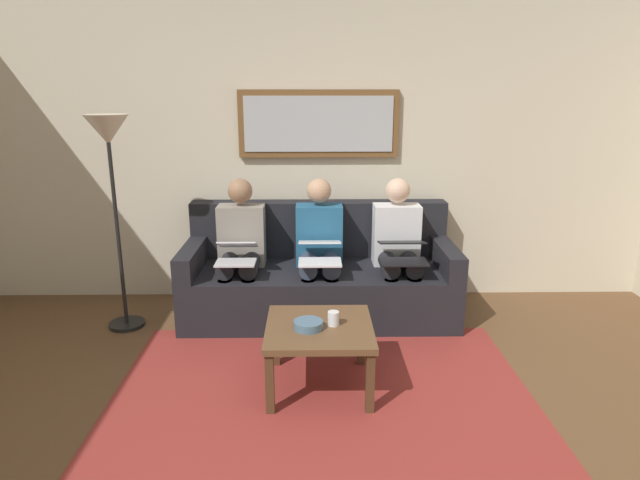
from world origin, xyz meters
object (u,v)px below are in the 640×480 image
object	(u,v)px
framed_mirror	(318,124)
person_left	(398,245)
couch	(319,277)
person_middle	(319,245)
person_right	(241,246)
laptop_white	(320,251)
bowl	(308,325)
coffee_table	(319,334)
laptop_black	(403,251)
cup	(333,318)
laptop_silver	(237,252)
standing_lamp	(110,154)

from	to	relation	value
framed_mirror	person_left	size ratio (longest dim) A/B	1.19
couch	framed_mirror	size ratio (longest dim) A/B	1.62
person_middle	person_right	distance (m)	0.64
laptop_white	bowl	bearing A→B (deg)	84.88
framed_mirror	person_left	bearing A→B (deg)	144.47
person_left	person_right	distance (m)	1.28
framed_mirror	person_right	world-z (taller)	framed_mirror
bowl	laptop_white	bearing A→B (deg)	-95.12
framed_mirror	person_left	world-z (taller)	framed_mirror
couch	person_left	xyz separation A→B (m)	(-0.64, 0.07, 0.30)
couch	coffee_table	xyz separation A→B (m)	(0.02, 1.22, 0.05)
laptop_black	cup	bearing A→B (deg)	57.67
person_right	bowl	bearing A→B (deg)	114.93
cup	couch	bearing A→B (deg)	-86.70
framed_mirror	laptop_white	size ratio (longest dim) A/B	3.68
couch	laptop_silver	xyz separation A→B (m)	(0.64, 0.31, 0.31)
framed_mirror	laptop_silver	size ratio (longest dim) A/B	3.91
coffee_table	cup	distance (m)	0.13
bowl	standing_lamp	size ratio (longest dim) A/B	0.11
laptop_silver	laptop_black	bearing A→B (deg)	179.68
standing_lamp	framed_mirror	bearing A→B (deg)	-157.06
person_left	laptop_silver	bearing A→B (deg)	10.51
person_middle	person_right	size ratio (longest dim) A/B	1.00
cup	person_right	distance (m)	1.35
laptop_white	standing_lamp	xyz separation A→B (m)	(1.55, -0.04, 0.74)
person_left	person_middle	size ratio (longest dim) A/B	1.00
coffee_table	standing_lamp	distance (m)	2.07
person_left	standing_lamp	distance (m)	2.33
coffee_table	person_left	bearing A→B (deg)	-119.77
laptop_white	laptop_silver	size ratio (longest dim) A/B	1.06
person_left	laptop_black	size ratio (longest dim) A/B	3.19
cup	bowl	size ratio (longest dim) A/B	0.50
couch	bowl	world-z (taller)	couch
laptop_silver	standing_lamp	xyz separation A→B (m)	(0.91, -0.04, 0.75)
couch	cup	distance (m)	1.23
bowl	laptop_black	size ratio (longest dim) A/B	0.50
coffee_table	standing_lamp	bearing A→B (deg)	-31.79
person_left	person_middle	bearing A→B (deg)	0.00
laptop_black	laptop_white	xyz separation A→B (m)	(0.64, -0.00, 0.00)
person_left	couch	bearing A→B (deg)	-6.13
framed_mirror	laptop_black	distance (m)	1.32
laptop_white	person_right	xyz separation A→B (m)	(0.64, -0.24, -0.02)
coffee_table	laptop_white	size ratio (longest dim) A/B	1.79
person_middle	standing_lamp	bearing A→B (deg)	7.31
laptop_black	person_right	distance (m)	1.30
coffee_table	person_middle	bearing A→B (deg)	-90.86
coffee_table	laptop_silver	bearing A→B (deg)	-55.66
framed_mirror	person_left	distance (m)	1.23
laptop_white	laptop_silver	world-z (taller)	same
cup	bowl	bearing A→B (deg)	17.19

